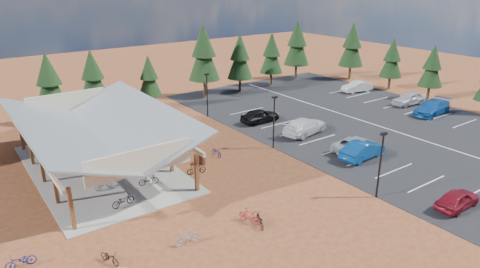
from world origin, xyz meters
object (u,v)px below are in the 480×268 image
trash_bin_0 (202,159)px  car_2 (354,144)px  bike_10 (20,261)px  bike_16 (196,169)px  bike_13 (187,237)px  car_0 (457,199)px  car_7 (432,108)px  car_8 (409,98)px  bike_0 (123,200)px  bike_1 (104,183)px  lamp_post_0 (380,161)px  bike_7 (113,138)px  bike_8 (110,257)px  bike_12 (260,220)px  trash_bin_1 (187,151)px  bike_11 (249,216)px  car_9 (357,87)px  bike_15 (198,133)px  bike_3 (46,148)px  bike_4 (149,180)px  bike_14 (217,152)px  bike_pavilion (96,126)px  car_4 (260,116)px  bike_6 (139,154)px  lamp_post_2 (207,92)px  lamp_post_1 (274,119)px  car_3 (305,126)px  bike_2 (49,157)px  bike_5 (138,160)px  car_1 (362,150)px

trash_bin_0 → car_2: size_ratio=0.18×
bike_10 → bike_16: (14.25, 4.84, -0.00)m
bike_13 → bike_16: size_ratio=0.98×
car_0 → car_7: size_ratio=0.69×
car_8 → car_7: bearing=-13.2°
trash_bin_0 → car_7: size_ratio=0.16×
bike_0 → bike_16: bike_0 is taller
bike_1 → lamp_post_0: bearing=-144.0°
car_0 → bike_7: bearing=29.5°
bike_8 → bike_12: bike_12 is taller
trash_bin_0 → trash_bin_1: (-0.11, 2.49, 0.00)m
bike_16 → bike_11: bearing=2.9°
bike_1 → car_9: (39.37, 8.39, 0.22)m
bike_15 → car_0: car_0 is taller
bike_3 → car_9: bearing=-82.4°
bike_4 → bike_12: size_ratio=0.95×
bike_13 → bike_14: (8.92, 10.58, -0.07)m
bike_1 → bike_15: 12.93m
bike_12 → bike_7: bearing=-59.6°
bike_14 → car_7: (27.58, -4.40, 0.46)m
bike_pavilion → car_4: bearing=5.3°
car_7 → bike_1: bearing=-100.9°
bike_13 → car_2: (19.98, 3.94, 0.23)m
bike_6 → car_0: 25.99m
trash_bin_0 → bike_13: bearing=-125.2°
bike_7 → bike_11: bike_7 is taller
bike_13 → car_2: bearing=100.5°
car_4 → car_8: size_ratio=0.96×
bike_14 → car_2: bearing=-27.6°
bike_6 → bike_14: size_ratio=1.02×
bike_8 → bike_11: size_ratio=0.89×
lamp_post_2 → bike_1: lamp_post_2 is taller
car_4 → bike_10: bearing=115.0°
bike_0 → bike_11: 9.18m
bike_pavilion → bike_6: 4.77m
bike_0 → bike_14: bearing=-77.2°
car_9 → lamp_post_1: bearing=-58.4°
car_3 → car_9: car_3 is taller
lamp_post_0 → bike_2: 27.83m
bike_13 → bike_15: size_ratio=0.89×
bike_10 → car_9: bearing=108.2°
bike_5 → bike_14: bike_5 is taller
bike_2 → bike_12: 20.79m
lamp_post_2 → bike_3: lamp_post_2 is taller
trash_bin_1 → car_2: bearing=-32.1°
trash_bin_1 → car_1: bearing=-38.3°
bike_5 → bike_10: size_ratio=0.95×
bike_8 → trash_bin_0: bearing=17.6°
lamp_post_1 → car_7: bearing=-7.3°
bike_7 → trash_bin_1: bearing=-143.9°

